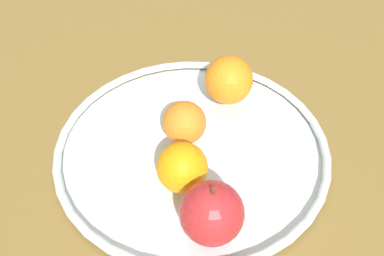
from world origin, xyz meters
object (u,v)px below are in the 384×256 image
Objects in this scene: orange_front_left at (182,167)px; orange_center at (184,123)px; orange_back_left at (229,80)px; apple at (212,213)px; fruit_bowl at (192,147)px.

orange_front_left is 8.26cm from orange_center.
orange_center is at bearing 93.62° from orange_back_left.
orange_front_left is at bearing 109.29° from orange_back_left.
orange_front_left is 1.07× the size of orange_center.
orange_center is (12.75, -9.30, -0.72)cm from apple.
apple is 1.36× the size of orange_center.
fruit_bowl is 6.40× the size of orange_center.
orange_center is at bearing -36.12° from apple.
fruit_bowl is at bearing -177.04° from orange_center.
orange_front_left is at bearing -22.31° from apple.
orange_front_left is 0.88× the size of orange_back_left.
orange_front_left reaches higher than orange_center.
apple is 15.80cm from orange_center.
orange_center is (5.37, -6.27, -0.21)cm from orange_front_left.
orange_back_left is at bearing -70.71° from orange_front_left.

